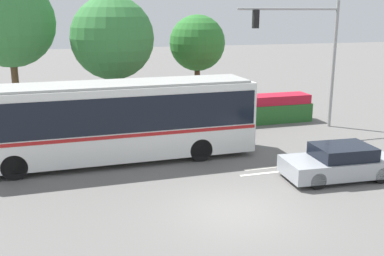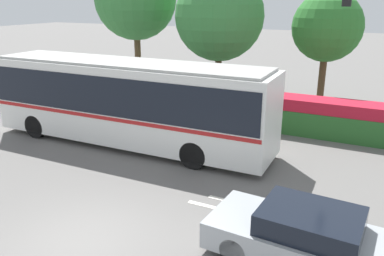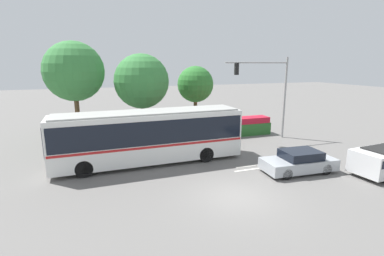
# 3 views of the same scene
# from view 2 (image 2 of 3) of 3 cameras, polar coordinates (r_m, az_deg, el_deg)

# --- Properties ---
(ground_plane) EXTENTS (140.00, 140.00, 0.00)m
(ground_plane) POSITION_cam_2_polar(r_m,az_deg,el_deg) (10.40, -15.54, -15.63)
(ground_plane) COLOR slate
(city_bus) EXTENTS (11.97, 2.67, 3.40)m
(city_bus) POSITION_cam_2_polar(r_m,az_deg,el_deg) (15.81, -9.48, 4.33)
(city_bus) COLOR silver
(city_bus) RESTS_ON ground
(sedan_foreground) EXTENTS (4.42, 2.13, 1.31)m
(sedan_foreground) POSITION_cam_2_polar(r_m,az_deg,el_deg) (9.42, 16.17, -15.08)
(sedan_foreground) COLOR #9EA3A8
(sedan_foreground) RESTS_ON ground
(flowering_hedge) EXTENTS (10.63, 1.40, 1.59)m
(flowering_hedge) POSITION_cam_2_polar(r_m,az_deg,el_deg) (17.91, 17.51, 1.57)
(flowering_hedge) COLOR #286028
(flowering_hedge) RESTS_ON ground
(street_tree_centre) EXTENTS (4.68, 4.68, 7.17)m
(street_tree_centre) POSITION_cam_2_polar(r_m,az_deg,el_deg) (21.33, 4.02, 15.95)
(street_tree_centre) COLOR brown
(street_tree_centre) RESTS_ON ground
(street_tree_right) EXTENTS (3.45, 3.45, 6.11)m
(street_tree_right) POSITION_cam_2_polar(r_m,az_deg,el_deg) (20.99, 19.14, 13.74)
(street_tree_right) COLOR brown
(street_tree_right) RESTS_ON ground
(lane_stripe_near) EXTENTS (2.40, 0.16, 0.01)m
(lane_stripe_near) POSITION_cam_2_polar(r_m,az_deg,el_deg) (11.31, 5.09, -11.95)
(lane_stripe_near) COLOR silver
(lane_stripe_near) RESTS_ON ground
(lane_stripe_mid) EXTENTS (2.40, 0.16, 0.01)m
(lane_stripe_mid) POSITION_cam_2_polar(r_m,az_deg,el_deg) (11.65, 7.99, -11.09)
(lane_stripe_mid) COLOR silver
(lane_stripe_mid) RESTS_ON ground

